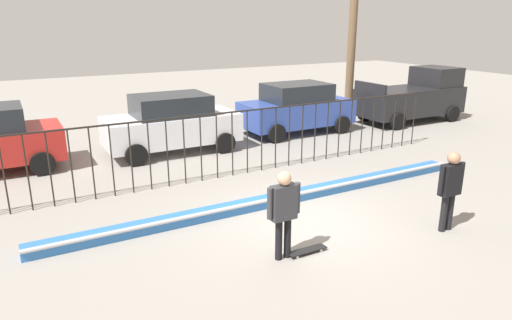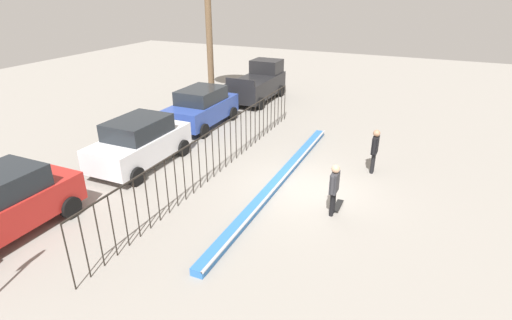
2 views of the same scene
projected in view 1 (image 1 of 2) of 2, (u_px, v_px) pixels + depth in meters
ground_plane at (305, 222)px, 9.97m from camera, size 60.00×60.00×0.00m
bowl_coping_ledge at (277, 199)px, 10.92m from camera, size 11.00×0.40×0.27m
perimeter_fence at (232, 137)px, 12.63m from camera, size 14.04×0.04×1.83m
skateboarder at (284, 207)px, 8.19m from camera, size 0.68×0.25×1.68m
skateboard at (307, 250)px, 8.63m from camera, size 0.80×0.20×0.07m
camera_operator at (450, 184)px, 9.30m from camera, size 0.69×0.26×1.70m
parked_car_white at (172, 123)px, 14.97m from camera, size 4.30×2.12×1.90m
parked_car_blue at (297, 108)px, 17.54m from camera, size 4.30×2.12×1.90m
pickup_truck at (414, 97)px, 19.60m from camera, size 4.70×2.12×2.24m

